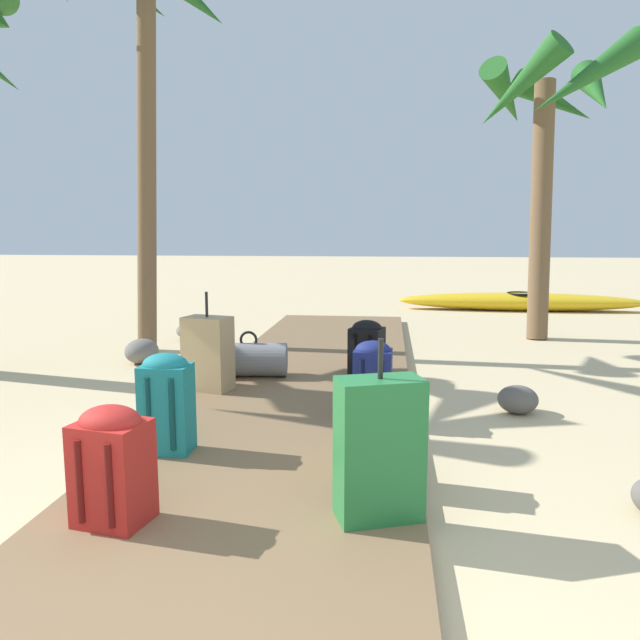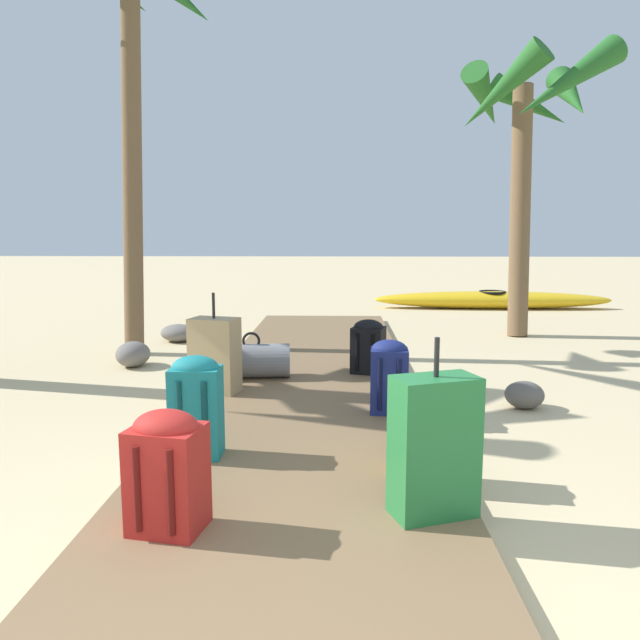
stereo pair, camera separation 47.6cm
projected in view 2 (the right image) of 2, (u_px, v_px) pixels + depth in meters
The scene contains 15 objects.
ground_plane at pixel (308, 414), 4.60m from camera, with size 60.00×60.00×0.00m, color #D1BA8C.
boardwalk at pixel (312, 382), 5.40m from camera, with size 1.80×8.11×0.08m, color brown.
suitcase_green at pixel (434, 446), 2.75m from camera, with size 0.43×0.33×0.84m.
backpack_teal at pixel (196, 404), 3.48m from camera, with size 0.29×0.24×0.60m.
backpack_olive at pixel (422, 425), 3.26m from camera, with size 0.37×0.32×0.49m.
backpack_navy at pixel (389, 374), 4.34m from camera, with size 0.28×0.26×0.53m.
suitcase_tan at pixel (215, 355), 4.88m from camera, with size 0.42×0.33×0.82m.
backpack_red at pixel (167, 468), 2.61m from camera, with size 0.35×0.31×0.54m.
backpack_black at pixel (368, 345), 5.57m from camera, with size 0.35×0.33×0.50m.
duffel_bag_grey at pixel (251, 361), 5.40m from camera, with size 0.72×0.37×0.42m.
palm_tree_far_right at pixel (529, 121), 7.66m from camera, with size 2.03×2.05×3.70m.
kayak at pixel (492, 300), 10.92m from camera, with size 4.30×0.69×0.32m.
rock_left_far at pixel (179, 333), 7.63m from camera, with size 0.43×0.48×0.22m, color slate.
rock_right_far at pixel (524, 395), 4.73m from camera, with size 0.29×0.31×0.22m, color #5B5651.
rock_left_near at pixel (133, 354), 6.20m from camera, with size 0.43×0.35×0.26m, color slate.
Camera 2 is at (0.24, -1.20, 1.38)m, focal length 33.58 mm.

